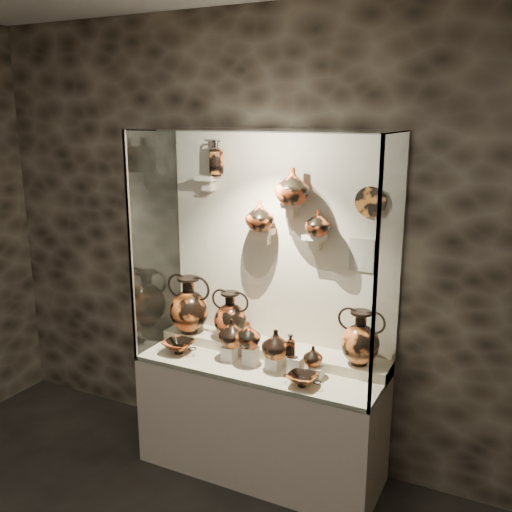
% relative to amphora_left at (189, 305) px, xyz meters
% --- Properties ---
extents(wall_back, '(5.00, 0.02, 3.20)m').
position_rel_amphora_left_xyz_m(wall_back, '(0.65, 0.20, 0.48)').
color(wall_back, black).
rests_on(wall_back, ground).
extents(plinth, '(1.70, 0.60, 0.80)m').
position_rel_amphora_left_xyz_m(plinth, '(0.65, -0.12, -0.72)').
color(plinth, beige).
rests_on(plinth, floor).
extents(front_tier, '(1.68, 0.58, 0.03)m').
position_rel_amphora_left_xyz_m(front_tier, '(0.65, -0.12, -0.30)').
color(front_tier, beige).
rests_on(front_tier, plinth).
extents(rear_tier, '(1.70, 0.25, 0.10)m').
position_rel_amphora_left_xyz_m(rear_tier, '(0.65, 0.06, -0.27)').
color(rear_tier, beige).
rests_on(rear_tier, plinth).
extents(back_panel, '(1.70, 0.03, 1.60)m').
position_rel_amphora_left_xyz_m(back_panel, '(0.65, 0.20, 0.48)').
color(back_panel, beige).
rests_on(back_panel, plinth).
extents(glass_front, '(1.70, 0.01, 1.60)m').
position_rel_amphora_left_xyz_m(glass_front, '(0.65, -0.41, 0.48)').
color(glass_front, white).
rests_on(glass_front, plinth).
extents(glass_left, '(0.01, 0.60, 1.60)m').
position_rel_amphora_left_xyz_m(glass_left, '(-0.19, -0.12, 0.48)').
color(glass_left, white).
rests_on(glass_left, plinth).
extents(glass_right, '(0.01, 0.60, 1.60)m').
position_rel_amphora_left_xyz_m(glass_right, '(1.50, -0.12, 0.48)').
color(glass_right, white).
rests_on(glass_right, plinth).
extents(glass_top, '(1.70, 0.60, 0.01)m').
position_rel_amphora_left_xyz_m(glass_top, '(0.65, -0.12, 1.28)').
color(glass_top, white).
rests_on(glass_top, back_panel).
extents(frame_post_left, '(0.02, 0.02, 1.60)m').
position_rel_amphora_left_xyz_m(frame_post_left, '(-0.19, -0.41, 0.48)').
color(frame_post_left, gray).
rests_on(frame_post_left, plinth).
extents(frame_post_right, '(0.02, 0.02, 1.60)m').
position_rel_amphora_left_xyz_m(frame_post_right, '(1.49, -0.41, 0.48)').
color(frame_post_right, gray).
rests_on(frame_post_right, plinth).
extents(pedestal_a, '(0.09, 0.09, 0.10)m').
position_rel_amphora_left_xyz_m(pedestal_a, '(0.43, -0.17, -0.24)').
color(pedestal_a, silver).
rests_on(pedestal_a, front_tier).
extents(pedestal_b, '(0.09, 0.09, 0.13)m').
position_rel_amphora_left_xyz_m(pedestal_b, '(0.60, -0.17, -0.22)').
color(pedestal_b, silver).
rests_on(pedestal_b, front_tier).
extents(pedestal_c, '(0.09, 0.09, 0.09)m').
position_rel_amphora_left_xyz_m(pedestal_c, '(0.77, -0.17, -0.24)').
color(pedestal_c, silver).
rests_on(pedestal_c, front_tier).
extents(pedestal_d, '(0.09, 0.09, 0.12)m').
position_rel_amphora_left_xyz_m(pedestal_d, '(0.93, -0.17, -0.23)').
color(pedestal_d, silver).
rests_on(pedestal_d, front_tier).
extents(pedestal_e, '(0.09, 0.09, 0.08)m').
position_rel_amphora_left_xyz_m(pedestal_e, '(1.07, -0.17, -0.25)').
color(pedestal_e, silver).
rests_on(pedestal_e, front_tier).
extents(bracket_ul, '(0.14, 0.12, 0.04)m').
position_rel_amphora_left_xyz_m(bracket_ul, '(0.10, 0.12, 0.93)').
color(bracket_ul, beige).
rests_on(bracket_ul, back_panel).
extents(bracket_ca, '(0.14, 0.12, 0.04)m').
position_rel_amphora_left_xyz_m(bracket_ca, '(0.55, 0.12, 0.58)').
color(bracket_ca, beige).
rests_on(bracket_ca, back_panel).
extents(bracket_cb, '(0.10, 0.12, 0.04)m').
position_rel_amphora_left_xyz_m(bracket_cb, '(0.75, 0.12, 0.78)').
color(bracket_cb, beige).
rests_on(bracket_cb, back_panel).
extents(bracket_cc, '(0.14, 0.12, 0.04)m').
position_rel_amphora_left_xyz_m(bracket_cc, '(0.93, 0.12, 0.58)').
color(bracket_cc, beige).
rests_on(bracket_cc, back_panel).
extents(amphora_left, '(0.45, 0.45, 0.43)m').
position_rel_amphora_left_xyz_m(amphora_left, '(0.00, 0.00, 0.00)').
color(amphora_left, '#D16528').
rests_on(amphora_left, rear_tier).
extents(amphora_mid, '(0.37, 0.37, 0.36)m').
position_rel_amphora_left_xyz_m(amphora_mid, '(0.34, 0.03, -0.04)').
color(amphora_mid, '#C54D22').
rests_on(amphora_mid, rear_tier).
extents(amphora_right, '(0.30, 0.30, 0.37)m').
position_rel_amphora_left_xyz_m(amphora_right, '(1.30, 0.02, -0.03)').
color(amphora_right, '#D16528').
rests_on(amphora_right, rear_tier).
extents(jug_a, '(0.24, 0.24, 0.20)m').
position_rel_amphora_left_xyz_m(jug_a, '(0.45, -0.15, -0.09)').
color(jug_a, '#D16528').
rests_on(jug_a, pedestal_a).
extents(jug_b, '(0.18, 0.18, 0.18)m').
position_rel_amphora_left_xyz_m(jug_b, '(0.59, -0.18, -0.07)').
color(jug_b, '#C54D22').
rests_on(jug_b, pedestal_b).
extents(jug_c, '(0.22, 0.22, 0.20)m').
position_rel_amphora_left_xyz_m(jug_c, '(0.79, -0.17, -0.10)').
color(jug_c, '#D16528').
rests_on(jug_c, pedestal_c).
extents(jug_e, '(0.17, 0.17, 0.13)m').
position_rel_amphora_left_xyz_m(jug_e, '(1.05, -0.15, -0.14)').
color(jug_e, '#D16528').
rests_on(jug_e, pedestal_e).
extents(lekythos_small, '(0.08, 0.08, 0.17)m').
position_rel_amphora_left_xyz_m(lekythos_small, '(0.90, -0.18, -0.08)').
color(lekythos_small, '#C54D22').
rests_on(lekythos_small, pedestal_d).
extents(kylix_left, '(0.35, 0.32, 0.11)m').
position_rel_amphora_left_xyz_m(kylix_left, '(0.05, -0.23, -0.23)').
color(kylix_left, '#C54D22').
rests_on(kylix_left, front_tier).
extents(kylix_right, '(0.24, 0.21, 0.10)m').
position_rel_amphora_left_xyz_m(kylix_right, '(1.04, -0.31, -0.24)').
color(kylix_right, '#D16528').
rests_on(kylix_right, front_tier).
extents(lekythos_tall, '(0.13, 0.13, 0.28)m').
position_rel_amphora_left_xyz_m(lekythos_tall, '(0.19, 0.12, 1.09)').
color(lekythos_tall, '#D16528').
rests_on(lekythos_tall, bracket_ul).
extents(ovoid_vase_a, '(0.24, 0.24, 0.21)m').
position_rel_amphora_left_xyz_m(ovoid_vase_a, '(0.55, 0.07, 0.70)').
color(ovoid_vase_a, '#C54D22').
rests_on(ovoid_vase_a, bracket_ca).
extents(ovoid_vase_b, '(0.26, 0.26, 0.24)m').
position_rel_amphora_left_xyz_m(ovoid_vase_b, '(0.79, 0.06, 0.92)').
color(ovoid_vase_b, '#C54D22').
rests_on(ovoid_vase_b, bracket_cb).
extents(ovoid_vase_c, '(0.21, 0.21, 0.17)m').
position_rel_amphora_left_xyz_m(ovoid_vase_c, '(0.96, 0.09, 0.69)').
color(ovoid_vase_c, '#C54D22').
rests_on(ovoid_vase_c, bracket_cc).
extents(wall_plate, '(0.20, 0.02, 0.20)m').
position_rel_amphora_left_xyz_m(wall_plate, '(1.28, 0.17, 0.84)').
color(wall_plate, '#B66623').
rests_on(wall_plate, back_panel).
extents(info_placard, '(0.17, 0.01, 0.22)m').
position_rel_amphora_left_xyz_m(info_placard, '(1.24, 0.18, 0.48)').
color(info_placard, beige).
rests_on(info_placard, back_panel).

